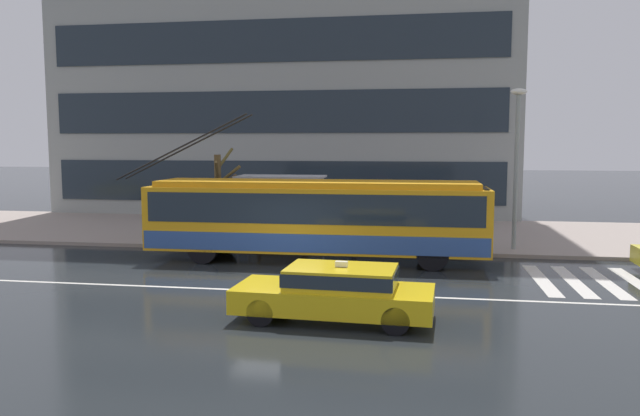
% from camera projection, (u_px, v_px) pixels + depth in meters
% --- Properties ---
extents(ground_plane, '(160.00, 160.00, 0.00)m').
position_uv_depth(ground_plane, '(278.00, 281.00, 18.30)').
color(ground_plane, '#212528').
extents(sidewalk_slab, '(80.00, 10.00, 0.14)m').
position_uv_depth(sidewalk_slab, '(327.00, 232.00, 28.09)').
color(sidewalk_slab, gray).
rests_on(sidewalk_slab, ground_plane).
extents(crosswalk_stripe_edge_near, '(0.44, 4.40, 0.01)m').
position_uv_depth(crosswalk_stripe_edge_near, '(541.00, 280.00, 18.52)').
color(crosswalk_stripe_edge_near, beige).
rests_on(crosswalk_stripe_edge_near, ground_plane).
extents(crosswalk_stripe_inner_a, '(0.44, 4.40, 0.01)m').
position_uv_depth(crosswalk_stripe_inner_a, '(573.00, 281.00, 18.38)').
color(crosswalk_stripe_inner_a, beige).
rests_on(crosswalk_stripe_inner_a, ground_plane).
extents(crosswalk_stripe_center, '(0.44, 4.40, 0.01)m').
position_uv_depth(crosswalk_stripe_center, '(605.00, 282.00, 18.24)').
color(crosswalk_stripe_center, beige).
rests_on(crosswalk_stripe_center, ground_plane).
extents(crosswalk_stripe_inner_b, '(0.44, 4.40, 0.01)m').
position_uv_depth(crosswalk_stripe_inner_b, '(637.00, 283.00, 18.09)').
color(crosswalk_stripe_inner_b, beige).
rests_on(crosswalk_stripe_inner_b, ground_plane).
extents(lane_centre_line, '(72.00, 0.14, 0.01)m').
position_uv_depth(lane_centre_line, '(268.00, 291.00, 17.12)').
color(lane_centre_line, silver).
rests_on(lane_centre_line, ground_plane).
extents(trolleybus, '(13.04, 2.56, 5.13)m').
position_uv_depth(trolleybus, '(317.00, 217.00, 21.36)').
color(trolleybus, orange).
rests_on(trolleybus, ground_plane).
extents(taxi_oncoming_near, '(4.66, 2.06, 1.39)m').
position_uv_depth(taxi_oncoming_near, '(337.00, 291.00, 14.23)').
color(taxi_oncoming_near, yellow).
rests_on(taxi_oncoming_near, ground_plane).
extents(bus_shelter, '(3.54, 1.78, 2.64)m').
position_uv_depth(bus_shelter, '(282.00, 191.00, 25.33)').
color(bus_shelter, gray).
rests_on(bus_shelter, sidewalk_slab).
extents(pedestrian_at_shelter, '(1.62, 1.62, 1.89)m').
position_uv_depth(pedestrian_at_shelter, '(259.00, 203.00, 24.79)').
color(pedestrian_at_shelter, brown).
rests_on(pedestrian_at_shelter, sidewalk_slab).
extents(pedestrian_approaching_curb, '(1.53, 1.53, 1.89)m').
position_uv_depth(pedestrian_approaching_curb, '(306.00, 202.00, 25.45)').
color(pedestrian_approaching_curb, brown).
rests_on(pedestrian_approaching_curb, sidewalk_slab).
extents(pedestrian_walking_past, '(1.53, 1.53, 1.97)m').
position_uv_depth(pedestrian_walking_past, '(353.00, 203.00, 23.95)').
color(pedestrian_walking_past, '#4B4D50').
rests_on(pedestrian_walking_past, sidewalk_slab).
extents(street_lamp, '(0.60, 0.32, 5.95)m').
position_uv_depth(street_lamp, '(517.00, 154.00, 22.75)').
color(street_lamp, gray).
rests_on(street_lamp, sidewalk_slab).
extents(street_tree_bare, '(1.16, 2.09, 3.75)m').
position_uv_depth(street_tree_bare, '(219.00, 191.00, 25.34)').
color(street_tree_bare, brown).
rests_on(street_tree_bare, sidewalk_slab).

